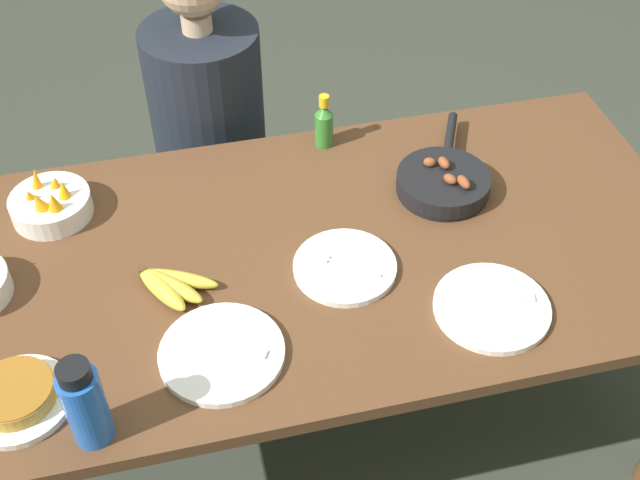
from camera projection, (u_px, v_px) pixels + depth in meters
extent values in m
plane|color=#383D33|center=(320.00, 421.00, 2.36)|extent=(14.00, 14.00, 0.00)
cube|color=brown|center=(320.00, 255.00, 1.87)|extent=(1.79, 0.90, 0.03)
cylinder|color=brown|center=(549.00, 205.00, 2.53)|extent=(0.07, 0.07, 0.68)
ellipsoid|color=gold|center=(162.00, 289.00, 1.74)|extent=(0.12, 0.16, 0.04)
ellipsoid|color=gold|center=(171.00, 286.00, 1.75)|extent=(0.15, 0.15, 0.04)
ellipsoid|color=gold|center=(179.00, 279.00, 1.77)|extent=(0.18, 0.11, 0.03)
cylinder|color=#4C3819|center=(143.00, 273.00, 1.78)|extent=(0.02, 0.02, 0.04)
cylinder|color=black|center=(442.00, 190.00, 2.00)|extent=(0.23, 0.23, 0.01)
cylinder|color=black|center=(443.00, 182.00, 1.98)|extent=(0.23, 0.23, 0.04)
cylinder|color=black|center=(450.00, 133.00, 2.11)|extent=(0.09, 0.16, 0.02)
ellipsoid|color=brown|center=(430.00, 162.00, 1.99)|extent=(0.04, 0.04, 0.03)
ellipsoid|color=brown|center=(450.00, 179.00, 1.94)|extent=(0.04, 0.05, 0.03)
ellipsoid|color=brown|center=(444.00, 163.00, 1.98)|extent=(0.04, 0.05, 0.03)
ellipsoid|color=brown|center=(464.00, 182.00, 1.92)|extent=(0.04, 0.05, 0.03)
cylinder|color=white|center=(18.00, 401.00, 1.55)|extent=(0.21, 0.21, 0.02)
cylinder|color=gold|center=(15.00, 393.00, 1.53)|extent=(0.16, 0.16, 0.03)
cylinder|color=#9B601E|center=(12.00, 388.00, 1.52)|extent=(0.15, 0.15, 0.00)
cylinder|color=white|center=(345.00, 267.00, 1.81)|extent=(0.23, 0.23, 0.02)
cylinder|color=silver|center=(354.00, 267.00, 1.79)|extent=(0.10, 0.08, 0.01)
cube|color=silver|center=(319.00, 257.00, 1.81)|extent=(0.05, 0.05, 0.00)
cylinder|color=white|center=(222.00, 353.00, 1.63)|extent=(0.26, 0.26, 0.02)
cylinder|color=silver|center=(212.00, 342.00, 1.64)|extent=(0.12, 0.07, 0.01)
cube|color=silver|center=(255.00, 352.00, 1.62)|extent=(0.06, 0.04, 0.00)
cylinder|color=white|center=(492.00, 307.00, 1.72)|extent=(0.25, 0.25, 0.02)
cylinder|color=silver|center=(479.00, 294.00, 1.73)|extent=(0.13, 0.05, 0.01)
cube|color=silver|center=(523.00, 297.00, 1.73)|extent=(0.06, 0.04, 0.00)
cylinder|color=white|center=(51.00, 205.00, 1.92)|extent=(0.19, 0.19, 0.06)
cone|color=orange|center=(64.00, 190.00, 1.90)|extent=(0.04, 0.05, 0.05)
cone|color=orange|center=(55.00, 183.00, 1.92)|extent=(0.04, 0.04, 0.04)
cone|color=orange|center=(36.00, 179.00, 1.91)|extent=(0.04, 0.04, 0.06)
cone|color=orange|center=(29.00, 195.00, 1.89)|extent=(0.03, 0.03, 0.04)
cone|color=orange|center=(39.00, 202.00, 1.86)|extent=(0.06, 0.06, 0.05)
cone|color=orange|center=(54.00, 203.00, 1.86)|extent=(0.05, 0.05, 0.05)
cylinder|color=blue|center=(86.00, 407.00, 1.45)|extent=(0.08, 0.08, 0.17)
cylinder|color=black|center=(74.00, 373.00, 1.37)|extent=(0.06, 0.06, 0.03)
cylinder|color=#337F2D|center=(324.00, 129.00, 2.11)|extent=(0.05, 0.05, 0.09)
cone|color=#337F2D|center=(324.00, 110.00, 2.07)|extent=(0.05, 0.05, 0.03)
cylinder|color=gold|center=(324.00, 101.00, 2.05)|extent=(0.03, 0.03, 0.03)
cube|color=black|center=(221.00, 228.00, 2.65)|extent=(0.36, 0.36, 0.41)
cylinder|color=#1E232D|center=(207.00, 111.00, 2.32)|extent=(0.33, 0.33, 0.52)
cylinder|color=#DBB28E|center=(197.00, 22.00, 2.12)|extent=(0.08, 0.08, 0.05)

